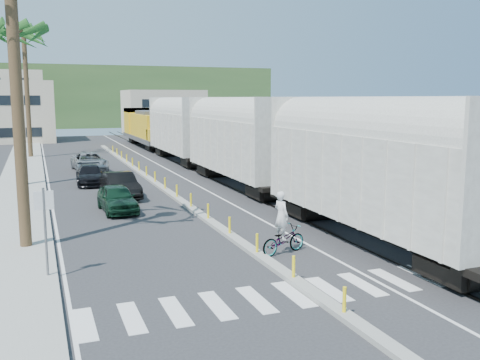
# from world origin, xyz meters

# --- Properties ---
(ground) EXTENTS (140.00, 140.00, 0.00)m
(ground) POSITION_xyz_m (0.00, 0.00, 0.00)
(ground) COLOR #28282B
(ground) RESTS_ON ground
(sidewalk) EXTENTS (3.00, 90.00, 0.15)m
(sidewalk) POSITION_xyz_m (-8.50, 25.00, 0.07)
(sidewalk) COLOR gray
(sidewalk) RESTS_ON ground
(rails) EXTENTS (1.56, 100.00, 0.06)m
(rails) POSITION_xyz_m (5.00, 28.00, 0.03)
(rails) COLOR black
(rails) RESTS_ON ground
(median) EXTENTS (0.45, 60.00, 0.85)m
(median) POSITION_xyz_m (0.00, 19.96, 0.09)
(median) COLOR gray
(median) RESTS_ON ground
(crosswalk) EXTENTS (14.00, 2.20, 0.01)m
(crosswalk) POSITION_xyz_m (0.00, -2.00, 0.01)
(crosswalk) COLOR silver
(crosswalk) RESTS_ON ground
(lane_markings) EXTENTS (9.42, 90.00, 0.01)m
(lane_markings) POSITION_xyz_m (-2.15, 25.00, 0.00)
(lane_markings) COLOR silver
(lane_markings) RESTS_ON ground
(freight_train) EXTENTS (3.00, 60.94, 5.85)m
(freight_train) POSITION_xyz_m (5.00, 22.81, 2.91)
(freight_train) COLOR #A29F94
(freight_train) RESTS_ON ground
(palm_trees) EXTENTS (3.50, 37.20, 13.75)m
(palm_trees) POSITION_xyz_m (-8.10, 22.70, 10.81)
(palm_trees) COLOR brown
(palm_trees) RESTS_ON ground
(street_sign) EXTENTS (0.60, 0.08, 3.00)m
(street_sign) POSITION_xyz_m (-7.30, 2.00, 1.97)
(street_sign) COLOR slate
(street_sign) RESTS_ON ground
(buildings) EXTENTS (38.00, 27.00, 10.00)m
(buildings) POSITION_xyz_m (-6.41, 71.66, 4.36)
(buildings) COLOR #B6A690
(buildings) RESTS_ON ground
(hillside) EXTENTS (80.00, 20.00, 12.00)m
(hillside) POSITION_xyz_m (0.00, 100.00, 6.00)
(hillside) COLOR #385628
(hillside) RESTS_ON ground
(car_lead) EXTENTS (2.04, 4.25, 1.39)m
(car_lead) POSITION_xyz_m (-3.69, 11.77, 0.70)
(car_lead) COLOR black
(car_lead) RESTS_ON ground
(car_second) EXTENTS (2.33, 4.75, 1.48)m
(car_second) POSITION_xyz_m (-2.97, 15.61, 0.74)
(car_second) COLOR black
(car_second) RESTS_ON ground
(car_third) EXTENTS (2.27, 4.62, 1.29)m
(car_third) POSITION_xyz_m (-4.14, 21.37, 0.64)
(car_third) COLOR black
(car_third) RESTS_ON ground
(car_rear) EXTENTS (3.00, 5.53, 1.47)m
(car_rear) POSITION_xyz_m (-3.53, 28.34, 0.73)
(car_rear) COLOR #9B9DA0
(car_rear) RESTS_ON ground
(cyclist) EXTENTS (1.81, 2.40, 2.39)m
(cyclist) POSITION_xyz_m (1.02, 1.94, 0.75)
(cyclist) COLOR #9EA0A5
(cyclist) RESTS_ON ground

